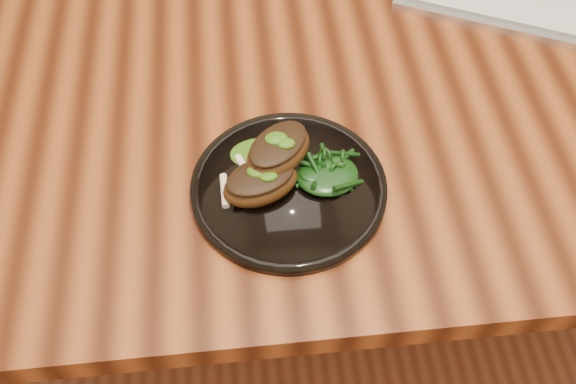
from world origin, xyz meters
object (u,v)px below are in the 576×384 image
at_px(plate, 289,187).
at_px(lamb_chop_front, 260,182).
at_px(desk, 374,122).
at_px(keyboard, 516,10).
at_px(greens_heap, 327,172).

xyz_separation_m(plate, lamb_chop_front, (-0.04, -0.01, 0.03)).
height_order(desk, lamb_chop_front, lamb_chop_front).
bearing_deg(keyboard, lamb_chop_front, -143.20).
xyz_separation_m(plate, greens_heap, (0.05, 0.00, 0.02)).
xyz_separation_m(lamb_chop_front, keyboard, (0.45, 0.34, -0.03)).
distance_m(plate, lamb_chop_front, 0.05).
bearing_deg(desk, keyboard, 29.10).
bearing_deg(keyboard, desk, -150.90).
distance_m(lamb_chop_front, keyboard, 0.57).
height_order(lamb_chop_front, greens_heap, lamb_chop_front).
bearing_deg(keyboard, greens_heap, -138.27).
bearing_deg(lamb_chop_front, desk, 44.92).
relative_size(plate, keyboard, 0.64).
relative_size(lamb_chop_front, keyboard, 0.29).
xyz_separation_m(desk, greens_heap, (-0.11, -0.18, 0.11)).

